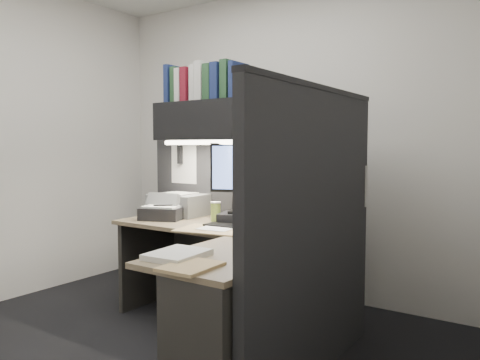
# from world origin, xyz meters

# --- Properties ---
(floor) EXTENTS (3.50, 3.50, 0.00)m
(floor) POSITION_xyz_m (0.00, 0.00, 0.00)
(floor) COLOR black
(floor) RESTS_ON ground
(wall_back) EXTENTS (3.50, 0.04, 2.70)m
(wall_back) POSITION_xyz_m (0.00, 1.50, 1.35)
(wall_back) COLOR silver
(wall_back) RESTS_ON floor
(wall_left) EXTENTS (0.04, 3.00, 2.70)m
(wall_left) POSITION_xyz_m (-1.75, 0.00, 1.35)
(wall_left) COLOR silver
(wall_left) RESTS_ON floor
(wall_right) EXTENTS (0.04, 3.00, 2.70)m
(wall_right) POSITION_xyz_m (1.75, 0.00, 1.35)
(wall_right) COLOR silver
(wall_right) RESTS_ON floor
(partition_back) EXTENTS (1.90, 0.06, 1.60)m
(partition_back) POSITION_xyz_m (0.03, 0.93, 0.80)
(partition_back) COLOR black
(partition_back) RESTS_ON floor
(partition_right) EXTENTS (0.06, 1.50, 1.60)m
(partition_right) POSITION_xyz_m (0.98, 0.18, 0.80)
(partition_right) COLOR black
(partition_right) RESTS_ON floor
(desk) EXTENTS (1.70, 1.53, 0.73)m
(desk) POSITION_xyz_m (0.43, -0.00, 0.44)
(desk) COLOR #7C6D4F
(desk) RESTS_ON floor
(overhead_shelf) EXTENTS (1.55, 0.34, 0.30)m
(overhead_shelf) POSITION_xyz_m (0.12, 0.75, 1.50)
(overhead_shelf) COLOR black
(overhead_shelf) RESTS_ON partition_back
(task_light_tube) EXTENTS (1.32, 0.04, 0.04)m
(task_light_tube) POSITION_xyz_m (0.12, 0.61, 1.33)
(task_light_tube) COLOR white
(task_light_tube) RESTS_ON overhead_shelf
(monitor) EXTENTS (0.54, 0.35, 0.59)m
(monitor) POSITION_xyz_m (0.20, 0.68, 0.97)
(monitor) COLOR black
(monitor) RESTS_ON desk
(keyboard) EXTENTS (0.45, 0.17, 0.02)m
(keyboard) POSITION_xyz_m (0.24, 0.46, 0.74)
(keyboard) COLOR black
(keyboard) RESTS_ON desk
(mousepad) EXTENTS (0.22, 0.20, 0.00)m
(mousepad) POSITION_xyz_m (0.57, 0.54, 0.73)
(mousepad) COLOR navy
(mousepad) RESTS_ON desk
(mouse) EXTENTS (0.08, 0.10, 0.03)m
(mouse) POSITION_xyz_m (0.58, 0.52, 0.75)
(mouse) COLOR black
(mouse) RESTS_ON mousepad
(telephone) EXTENTS (0.26, 0.27, 0.10)m
(telephone) POSITION_xyz_m (0.78, 0.79, 0.78)
(telephone) COLOR beige
(telephone) RESTS_ON desk
(coffee_cup) EXTENTS (0.09, 0.09, 0.14)m
(coffee_cup) POSITION_xyz_m (-0.06, 0.64, 0.80)
(coffee_cup) COLOR #BDD053
(coffee_cup) RESTS_ON desk
(printer) EXTENTS (0.46, 0.39, 0.17)m
(printer) POSITION_xyz_m (-0.51, 0.75, 0.82)
(printer) COLOR gray
(printer) RESTS_ON desk
(notebook_stack) EXTENTS (0.39, 0.36, 0.09)m
(notebook_stack) POSITION_xyz_m (-0.47, 0.49, 0.78)
(notebook_stack) COLOR black
(notebook_stack) RESTS_ON desk
(open_folder) EXTENTS (0.55, 0.41, 0.01)m
(open_folder) POSITION_xyz_m (0.17, 0.32, 0.73)
(open_folder) COLOR tan
(open_folder) RESTS_ON desk
(paper_stack_a) EXTENTS (0.31, 0.30, 0.05)m
(paper_stack_a) POSITION_xyz_m (0.78, 0.02, 0.75)
(paper_stack_a) COLOR white
(paper_stack_a) RESTS_ON desk
(paper_stack_b) EXTENTS (0.26, 0.32, 0.03)m
(paper_stack_b) POSITION_xyz_m (0.49, -0.41, 0.75)
(paper_stack_b) COLOR white
(paper_stack_b) RESTS_ON desk
(manila_stack) EXTENTS (0.23, 0.29, 0.02)m
(manila_stack) POSITION_xyz_m (0.68, -0.53, 0.74)
(manila_stack) COLOR tan
(manila_stack) RESTS_ON desk
(binder_row) EXTENTS (0.67, 0.25, 0.31)m
(binder_row) POSITION_xyz_m (-0.24, 0.75, 1.79)
(binder_row) COLOR navy
(binder_row) RESTS_ON overhead_shelf
(pinned_papers) EXTENTS (1.76, 1.31, 0.51)m
(pinned_papers) POSITION_xyz_m (0.42, 0.56, 1.05)
(pinned_papers) COLOR white
(pinned_papers) RESTS_ON partition_back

